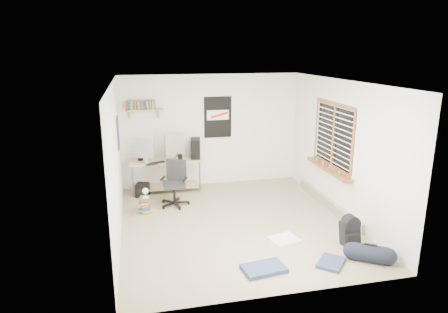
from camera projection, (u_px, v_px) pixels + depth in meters
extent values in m
cube|color=gray|center=(235.00, 223.00, 7.18)|extent=(4.00, 4.50, 0.01)
cube|color=white|center=(237.00, 82.00, 6.53)|extent=(4.00, 4.50, 0.01)
cube|color=silver|center=(211.00, 130.00, 8.98)|extent=(4.00, 0.01, 2.50)
cube|color=silver|center=(116.00, 163.00, 6.43)|extent=(0.01, 4.50, 2.50)
cube|color=silver|center=(342.00, 149.00, 7.28)|extent=(0.01, 4.50, 2.50)
cube|color=tan|center=(166.00, 174.00, 8.74)|extent=(1.56, 0.72, 0.70)
cube|color=#9B9BA0|center=(146.00, 155.00, 8.27)|extent=(0.38, 0.21, 0.40)
cube|color=#B1B1B6|center=(175.00, 151.00, 8.38)|extent=(0.45, 0.29, 0.49)
cube|color=black|center=(196.00, 149.00, 8.73)|extent=(0.27, 0.44, 0.43)
cube|color=black|center=(155.00, 163.00, 8.34)|extent=(0.45, 0.28, 0.02)
cube|color=black|center=(140.00, 157.00, 8.52)|extent=(0.11, 0.11, 0.17)
cube|color=black|center=(180.00, 158.00, 8.44)|extent=(0.10, 0.10, 0.17)
cube|color=black|center=(174.00, 182.00, 7.86)|extent=(0.76, 0.76, 0.90)
cube|color=tan|center=(145.00, 110.00, 8.43)|extent=(0.80, 0.22, 0.24)
cube|color=black|center=(218.00, 117.00, 8.91)|extent=(0.62, 0.03, 0.92)
cube|color=navy|center=(118.00, 133.00, 7.50)|extent=(0.02, 0.42, 0.60)
cube|color=brown|center=(332.00, 135.00, 7.50)|extent=(0.10, 1.50, 1.26)
cube|color=#B7B2A8|center=(328.00, 203.00, 7.86)|extent=(0.08, 2.50, 0.18)
cube|color=black|center=(350.00, 233.00, 6.34)|extent=(0.30, 0.25, 0.38)
cylinder|color=black|center=(370.00, 253.00, 5.84)|extent=(0.36, 0.36, 0.51)
cube|color=silver|center=(284.00, 239.00, 6.50)|extent=(0.52, 0.47, 0.04)
cube|color=navy|center=(264.00, 269.00, 5.62)|extent=(0.64, 0.46, 0.07)
cube|color=navy|center=(331.00, 263.00, 5.78)|extent=(0.54, 0.55, 0.05)
cube|color=olive|center=(145.00, 206.00, 7.56)|extent=(0.44, 0.38, 0.27)
cube|color=white|center=(145.00, 195.00, 7.48)|extent=(0.16, 0.23, 0.21)
cube|color=black|center=(143.00, 190.00, 8.44)|extent=(0.32, 0.32, 0.29)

